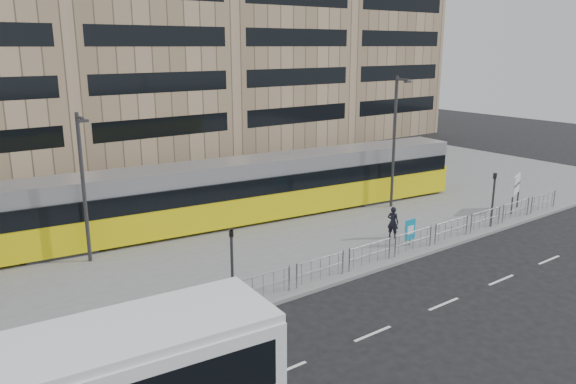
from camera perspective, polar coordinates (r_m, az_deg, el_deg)
ground at (r=24.90m, az=5.29°, el=-9.26°), size 120.00×120.00×0.00m
plaza at (r=34.13m, az=-8.31°, el=-2.53°), size 64.00×24.00×0.15m
kerb at (r=24.90m, az=5.21°, el=-9.06°), size 64.00×0.25×0.17m
building_row at (r=53.87m, az=-19.31°, el=16.90°), size 70.40×18.40×31.20m
pedestrian_barrier at (r=26.15m, az=7.88°, el=-5.82°), size 32.07×0.07×1.10m
road_markings at (r=23.09m, az=13.97°, el=-11.63°), size 62.00×0.12×0.01m
tram at (r=32.44m, az=-5.25°, el=0.09°), size 30.53×6.41×3.58m
station_sign at (r=37.17m, az=22.20°, el=0.56°), size 1.86×0.76×2.26m
ad_panel at (r=29.36m, az=12.30°, el=-3.81°), size 0.72×0.07×1.35m
pedestrian at (r=30.24m, az=10.61°, el=-3.04°), size 0.61×0.73×1.71m
traffic_light_west at (r=22.09m, az=-5.73°, el=-6.49°), size 0.22×0.24×3.10m
traffic_light_east at (r=33.31m, az=20.16°, el=-0.06°), size 0.20×0.23×3.10m
lamp_post_west at (r=27.31m, az=-20.07°, el=1.00°), size 0.45×1.04×7.05m
lamp_post_east at (r=35.38m, az=10.81°, el=5.50°), size 0.45×1.04×8.15m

